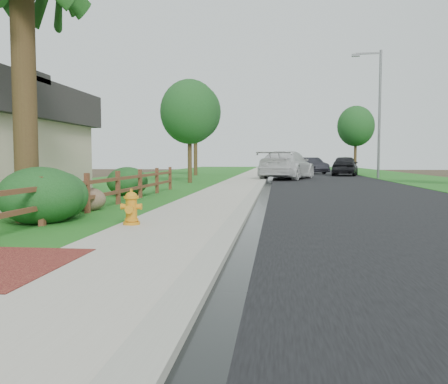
# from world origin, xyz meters

# --- Properties ---
(ground) EXTENTS (120.00, 120.00, 0.00)m
(ground) POSITION_xyz_m (0.00, 0.00, 0.00)
(ground) COLOR #322B1B
(road) EXTENTS (8.00, 90.00, 0.02)m
(road) POSITION_xyz_m (4.60, 35.00, 0.01)
(road) COLOR black
(road) RESTS_ON ground
(curb) EXTENTS (0.40, 90.00, 0.12)m
(curb) POSITION_xyz_m (0.40, 35.00, 0.06)
(curb) COLOR gray
(curb) RESTS_ON ground
(wet_gutter) EXTENTS (0.50, 90.00, 0.00)m
(wet_gutter) POSITION_xyz_m (0.75, 35.00, 0.02)
(wet_gutter) COLOR black
(wet_gutter) RESTS_ON road
(sidewalk) EXTENTS (2.20, 90.00, 0.10)m
(sidewalk) POSITION_xyz_m (-0.90, 35.00, 0.05)
(sidewalk) COLOR #ADA797
(sidewalk) RESTS_ON ground
(grass_strip) EXTENTS (1.60, 90.00, 0.06)m
(grass_strip) POSITION_xyz_m (-2.80, 35.00, 0.03)
(grass_strip) COLOR #1F631C
(grass_strip) RESTS_ON ground
(lawn_near) EXTENTS (9.00, 90.00, 0.04)m
(lawn_near) POSITION_xyz_m (-8.00, 35.00, 0.02)
(lawn_near) COLOR #1F631C
(lawn_near) RESTS_ON ground
(verge_far) EXTENTS (6.00, 90.00, 0.04)m
(verge_far) POSITION_xyz_m (11.50, 35.00, 0.02)
(verge_far) COLOR #1F631C
(verge_far) RESTS_ON ground
(brick_patch) EXTENTS (1.60, 2.40, 0.11)m
(brick_patch) POSITION_xyz_m (-2.20, -1.00, 0.06)
(brick_patch) COLOR maroon
(brick_patch) RESTS_ON ground
(ranch_fence) EXTENTS (0.12, 16.92, 1.10)m
(ranch_fence) POSITION_xyz_m (-3.60, 6.40, 0.62)
(ranch_fence) COLOR #4D2A19
(ranch_fence) RESTS_ON ground
(fire_hydrant) EXTENTS (0.49, 0.39, 0.75)m
(fire_hydrant) POSITION_xyz_m (-1.70, 2.92, 0.44)
(fire_hydrant) COLOR orange
(fire_hydrant) RESTS_ON sidewalk
(white_suv) EXTENTS (4.63, 7.39, 2.00)m
(white_suv) POSITION_xyz_m (2.00, 27.78, 1.02)
(white_suv) COLOR silver
(white_suv) RESTS_ON road
(dark_car_mid) EXTENTS (3.02, 5.40, 1.73)m
(dark_car_mid) POSITION_xyz_m (7.20, 35.66, 0.89)
(dark_car_mid) COLOR black
(dark_car_mid) RESTS_ON road
(dark_car_far) EXTENTS (3.37, 5.13, 1.60)m
(dark_car_far) POSITION_xyz_m (4.61, 40.82, 0.82)
(dark_car_far) COLOR black
(dark_car_far) RESTS_ON road
(streetlight) EXTENTS (2.16, 0.34, 9.33)m
(streetlight) POSITION_xyz_m (8.52, 29.31, 5.29)
(streetlight) COLOR slate
(streetlight) RESTS_ON ground
(boulder) EXTENTS (1.13, 0.91, 0.69)m
(boulder) POSITION_xyz_m (-3.90, 5.92, 0.34)
(boulder) COLOR brown
(boulder) RESTS_ON ground
(shrub_a) EXTENTS (1.98, 1.98, 1.20)m
(shrub_a) POSITION_xyz_m (-3.90, 3.95, 0.60)
(shrub_a) COLOR #174018
(shrub_a) RESTS_ON ground
(shrub_b) EXTENTS (1.99, 1.99, 1.30)m
(shrub_b) POSITION_xyz_m (-3.90, 3.34, 0.65)
(shrub_b) COLOR #174018
(shrub_b) RESTS_ON ground
(shrub_c) EXTENTS (1.86, 1.86, 1.16)m
(shrub_c) POSITION_xyz_m (-4.54, 11.43, 0.58)
(shrub_c) COLOR #174018
(shrub_c) RESTS_ON ground
(tree_near_left) EXTENTS (3.49, 3.49, 6.19)m
(tree_near_left) POSITION_xyz_m (-3.90, 21.39, 4.25)
(tree_near_left) COLOR #3E2919
(tree_near_left) RESTS_ON ground
(tree_mid_left) EXTENTS (4.44, 4.44, 7.93)m
(tree_mid_left) POSITION_xyz_m (-5.75, 34.03, 5.48)
(tree_mid_left) COLOR #3E2919
(tree_mid_left) RESTS_ON ground
(tree_far_right) EXTENTS (3.64, 3.64, 6.71)m
(tree_far_right) POSITION_xyz_m (9.00, 41.67, 4.69)
(tree_far_right) COLOR #3E2919
(tree_far_right) RESTS_ON ground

